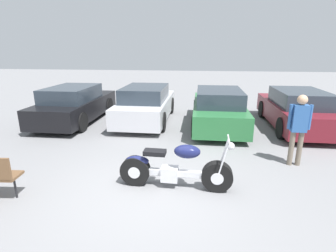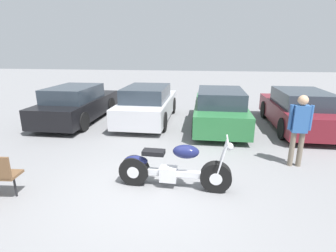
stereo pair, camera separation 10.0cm
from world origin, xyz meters
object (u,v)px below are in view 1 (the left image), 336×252
at_px(parked_car_silver, 146,104).
at_px(parked_car_maroon, 296,110).
at_px(motorcycle, 174,169).
at_px(parked_car_black, 75,104).
at_px(parked_car_green, 218,109).
at_px(person_standing, 299,124).

xyz_separation_m(parked_car_silver, parked_car_maroon, (5.44, -0.30, 0.00)).
bearing_deg(motorcycle, parked_car_silver, 107.47).
xyz_separation_m(motorcycle, parked_car_black, (-4.30, 4.64, 0.25)).
xyz_separation_m(motorcycle, parked_car_maroon, (3.86, 4.72, 0.25)).
xyz_separation_m(parked_car_green, parked_car_maroon, (2.72, 0.16, 0.00)).
bearing_deg(parked_car_black, motorcycle, -47.20).
bearing_deg(parked_car_maroon, person_standing, -107.93).
height_order(motorcycle, parked_car_black, parked_car_black).
relative_size(parked_car_black, parked_car_green, 1.00).
xyz_separation_m(motorcycle, parked_car_green, (1.14, 4.56, 0.25)).
distance_m(parked_car_silver, parked_car_maroon, 5.45).
relative_size(motorcycle, person_standing, 1.32).
relative_size(parked_car_silver, parked_car_green, 1.00).
distance_m(parked_car_black, parked_car_maroon, 8.16).
bearing_deg(parked_car_silver, parked_car_maroon, -3.11).
bearing_deg(parked_car_silver, motorcycle, -72.53).
relative_size(parked_car_black, person_standing, 2.54).
bearing_deg(parked_car_black, person_standing, -24.40).
relative_size(motorcycle, parked_car_silver, 0.52).
height_order(motorcycle, parked_car_maroon, parked_car_maroon).
distance_m(motorcycle, person_standing, 3.20).
xyz_separation_m(parked_car_maroon, person_standing, (-1.07, -3.30, 0.37)).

